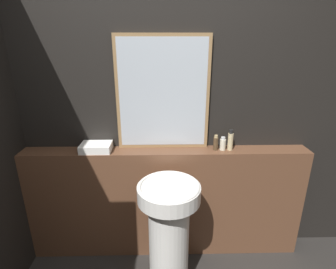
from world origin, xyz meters
name	(u,v)px	position (x,y,z in m)	size (l,w,h in m)	color
wall_back	(166,112)	(0.00, 1.55, 1.25)	(8.00, 0.06, 2.50)	black
vanity_counter	(166,202)	(0.00, 1.43, 0.48)	(2.29, 0.18, 0.97)	brown
pedestal_sink	(169,230)	(0.02, 1.06, 0.50)	(0.43, 0.43, 0.87)	white
mirror	(163,94)	(-0.02, 1.50, 1.40)	(0.72, 0.03, 0.87)	#937047
towel_stack	(96,147)	(-0.55, 1.43, 1.00)	(0.24, 0.17, 0.06)	white
shampoo_bottle	(216,143)	(0.40, 1.43, 1.02)	(0.04, 0.04, 0.12)	#4C3823
conditioner_bottle	(223,144)	(0.45, 1.43, 1.02)	(0.05, 0.05, 0.11)	beige
lotion_bottle	(230,141)	(0.51, 1.43, 1.04)	(0.04, 0.04, 0.17)	#C6B284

